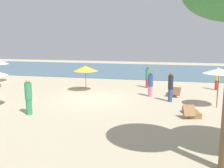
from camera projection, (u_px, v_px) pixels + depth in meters
name	position (u px, v px, depth m)	size (l,w,h in m)	color
ground_plane	(92.00, 100.00, 17.08)	(60.00, 60.00, 0.00)	#BCAD8E
ocean_water	(132.00, 70.00, 33.36)	(48.00, 16.00, 0.06)	#476B7F
umbrella_2	(219.00, 71.00, 14.69)	(1.84, 1.84, 2.34)	brown
umbrella_4	(86.00, 69.00, 19.64)	(1.89, 1.89, 1.97)	brown
lounger_2	(174.00, 93.00, 18.35)	(1.02, 1.78, 0.69)	brown
lounger_3	(191.00, 112.00, 13.48)	(0.98, 1.78, 0.69)	olive
person_0	(171.00, 87.00, 16.36)	(0.43, 0.43, 1.91)	#2D4C8C
person_1	(28.00, 96.00, 13.51)	(0.46, 0.46, 1.96)	#338C59
person_2	(217.00, 79.00, 20.15)	(0.47, 0.47, 1.81)	#BF3338
person_3	(150.00, 84.00, 17.86)	(0.51, 0.51, 1.75)	#D17299
person_4	(148.00, 77.00, 21.13)	(0.42, 0.42, 1.79)	#BF3338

